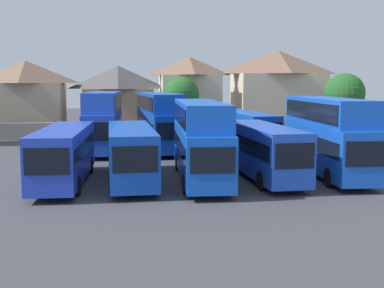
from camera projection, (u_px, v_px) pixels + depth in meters
ground at (170, 144)px, 48.22m from camera, size 140.00×140.00×0.00m
depot_boundary_wall at (165, 130)px, 53.40m from camera, size 56.00×0.50×1.80m
bus_1 at (64, 152)px, 29.17m from camera, size 2.94×10.89×3.30m
bus_2 at (131, 151)px, 29.61m from camera, size 2.81×10.66×3.32m
bus_3 at (200, 136)px, 30.15m from camera, size 3.20×11.93×4.81m
bus_4 at (264, 149)px, 30.48m from camera, size 2.73×10.26×3.33m
bus_5 at (328, 132)px, 31.75m from camera, size 3.30×11.64×4.98m
bus_6 at (104, 118)px, 42.77m from camera, size 3.17×11.37×5.15m
bus_7 at (159, 118)px, 43.37m from camera, size 3.52×11.47×5.03m
bus_8 at (197, 128)px, 43.90m from camera, size 3.03×11.70×3.35m
bus_9 at (246, 128)px, 44.53m from camera, size 3.19×11.64×3.32m
house_terrace_left at (27, 97)px, 57.04m from camera, size 8.65×6.80×8.47m
house_terrace_centre at (118, 98)px, 59.21m from camera, size 8.46×6.96×7.97m
house_terrace_right at (189, 94)px, 60.45m from camera, size 7.37×6.51×9.09m
house_terrace_far_right at (278, 90)px, 62.07m from camera, size 11.17×7.44×9.93m
tree_left_of_lot at (344, 94)px, 53.71m from camera, size 4.39×4.39×6.99m
tree_behind_wall at (182, 95)px, 55.71m from camera, size 4.00×4.00×6.57m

